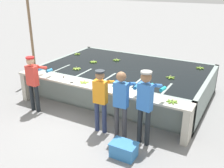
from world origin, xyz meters
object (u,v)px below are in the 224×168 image
(worker_2, at_px, (122,99))
(banana_bunch_floating_1, at_px, (77,54))
(knife_1, at_px, (63,78))
(banana_bunch_floating_3, at_px, (116,60))
(banana_bunch_ledge_2, at_px, (172,102))
(support_post_left, at_px, (31,37))
(worker_1, at_px, (101,96))
(banana_bunch_ledge_0, at_px, (146,96))
(banana_bunch_floating_4, at_px, (93,62))
(worker_3, at_px, (146,101))
(knife_0, at_px, (74,82))
(banana_bunch_floating_0, at_px, (200,68))
(banana_bunch_ledge_1, at_px, (84,82))
(banana_bunch_floating_5, at_px, (171,77))
(worker_0, at_px, (33,79))
(banana_bunch_floating_2, at_px, (77,69))
(crate, at_px, (124,150))

(worker_2, height_order, banana_bunch_floating_1, worker_2)
(knife_1, bearing_deg, banana_bunch_floating_3, 78.07)
(banana_bunch_ledge_2, relative_size, support_post_left, 0.09)
(worker_1, distance_m, banana_bunch_ledge_0, 1.07)
(banana_bunch_floating_4, height_order, support_post_left, support_post_left)
(worker_3, height_order, knife_0, worker_3)
(banana_bunch_ledge_0, relative_size, knife_1, 0.91)
(banana_bunch_floating_1, xyz_separation_m, banana_bunch_ledge_2, (4.30, -2.30, 0.00))
(knife_0, bearing_deg, banana_bunch_floating_4, 106.85)
(banana_bunch_floating_0, xyz_separation_m, banana_bunch_ledge_1, (-2.44, -2.78, 0.00))
(banana_bunch_floating_5, bearing_deg, support_post_left, -177.05)
(banana_bunch_floating_1, height_order, banana_bunch_floating_3, same)
(worker_3, bearing_deg, banana_bunch_floating_0, 82.12)
(banana_bunch_floating_3, xyz_separation_m, knife_1, (-0.48, -2.26, -0.01))
(worker_1, distance_m, banana_bunch_floating_4, 2.84)
(worker_3, xyz_separation_m, banana_bunch_floating_1, (-3.87, 2.82, -0.14))
(banana_bunch_floating_1, bearing_deg, worker_2, -40.80)
(banana_bunch_floating_4, bearing_deg, knife_1, -86.83)
(worker_0, distance_m, banana_bunch_floating_5, 3.80)
(worker_3, relative_size, banana_bunch_floating_0, 6.16)
(banana_bunch_floating_5, relative_size, support_post_left, 0.09)
(worker_2, relative_size, banana_bunch_floating_2, 5.85)
(worker_3, distance_m, crate, 1.13)
(worker_1, bearing_deg, support_post_left, 155.30)
(worker_0, relative_size, worker_3, 0.91)
(banana_bunch_floating_0, height_order, knife_0, banana_bunch_floating_0)
(banana_bunch_floating_2, xyz_separation_m, banana_bunch_ledge_2, (3.29, -0.87, 0.00))
(banana_bunch_floating_5, bearing_deg, banana_bunch_floating_4, 175.51)
(worker_1, distance_m, worker_3, 1.11)
(banana_bunch_ledge_1, bearing_deg, banana_bunch_floating_4, 115.54)
(worker_0, relative_size, banana_bunch_ledge_1, 5.75)
(banana_bunch_floating_1, height_order, banana_bunch_ledge_1, banana_bunch_ledge_1)
(banana_bunch_ledge_2, bearing_deg, banana_bunch_floating_2, 165.12)
(worker_2, bearing_deg, banana_bunch_floating_2, 147.98)
(banana_bunch_floating_4, bearing_deg, worker_1, -53.43)
(banana_bunch_floating_5, bearing_deg, crate, -91.93)
(banana_bunch_ledge_0, bearing_deg, banana_bunch_ledge_1, 179.85)
(worker_2, xyz_separation_m, support_post_left, (-4.49, 1.83, 0.62))
(banana_bunch_floating_0, xyz_separation_m, banana_bunch_ledge_2, (-0.03, -2.81, 0.00))
(banana_bunch_floating_4, bearing_deg, support_post_left, -168.19)
(worker_3, relative_size, banana_bunch_ledge_1, 6.28)
(knife_1, bearing_deg, support_post_left, 152.48)
(banana_bunch_floating_5, bearing_deg, banana_bunch_ledge_0, -94.73)
(worker_2, xyz_separation_m, banana_bunch_floating_4, (-2.25, 2.30, -0.07))
(banana_bunch_floating_4, xyz_separation_m, banana_bunch_ledge_1, (0.82, -1.71, 0.00))
(worker_1, xyz_separation_m, worker_2, (0.55, -0.02, 0.04))
(banana_bunch_floating_1, relative_size, banana_bunch_ledge_1, 1.01)
(banana_bunch_ledge_1, bearing_deg, banana_bunch_floating_0, 48.71)
(worker_0, bearing_deg, crate, -12.33)
(worker_2, bearing_deg, banana_bunch_floating_4, 134.29)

